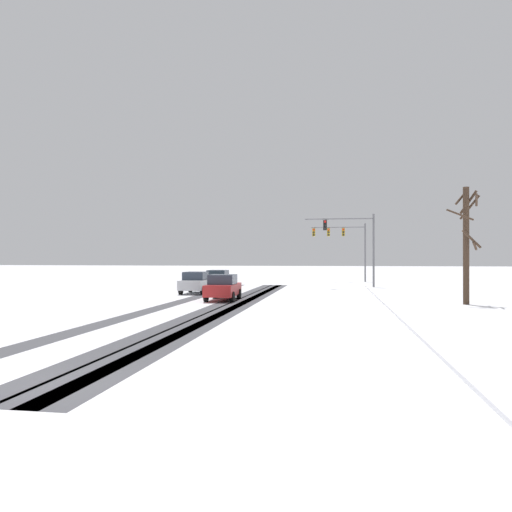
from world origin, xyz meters
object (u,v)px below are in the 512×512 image
(traffic_signal_near_right, at_px, (354,238))
(car_dark_green_lead, at_px, (218,279))
(car_silver_second, at_px, (196,282))
(bare_tree_sidewalk_mid, at_px, (467,240))
(car_red_third, at_px, (223,287))
(traffic_signal_far_right, at_px, (343,239))

(traffic_signal_near_right, relative_size, car_dark_green_lead, 1.58)
(traffic_signal_near_right, height_order, car_silver_second, traffic_signal_near_right)
(car_dark_green_lead, relative_size, bare_tree_sidewalk_mid, 0.61)
(traffic_signal_near_right, bearing_deg, bare_tree_sidewalk_mid, -67.59)
(car_silver_second, height_order, bare_tree_sidewalk_mid, bare_tree_sidewalk_mid)
(car_silver_second, height_order, car_red_third, same)
(car_dark_green_lead, height_order, car_red_third, same)
(car_dark_green_lead, bearing_deg, traffic_signal_far_right, 54.12)
(traffic_signal_near_right, height_order, traffic_signal_far_right, same)
(car_silver_second, xyz_separation_m, bare_tree_sidewalk_mid, (17.74, -5.93, 2.85))
(traffic_signal_near_right, distance_m, car_silver_second, 14.89)
(car_red_third, bearing_deg, car_silver_second, 121.50)
(traffic_signal_far_right, xyz_separation_m, car_red_third, (-7.87, -25.56, -3.98))
(traffic_signal_near_right, relative_size, car_red_third, 1.56)
(traffic_signal_far_right, height_order, car_silver_second, traffic_signal_far_right)
(car_red_third, height_order, bare_tree_sidewalk_mid, bare_tree_sidewalk_mid)
(car_silver_second, bearing_deg, car_red_third, -58.50)
(traffic_signal_far_right, relative_size, car_silver_second, 1.57)
(car_dark_green_lead, relative_size, car_red_third, 0.99)
(traffic_signal_far_right, bearing_deg, bare_tree_sidewalk_mid, -75.92)
(traffic_signal_far_right, bearing_deg, car_dark_green_lead, -125.88)
(traffic_signal_near_right, bearing_deg, car_silver_second, -145.95)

